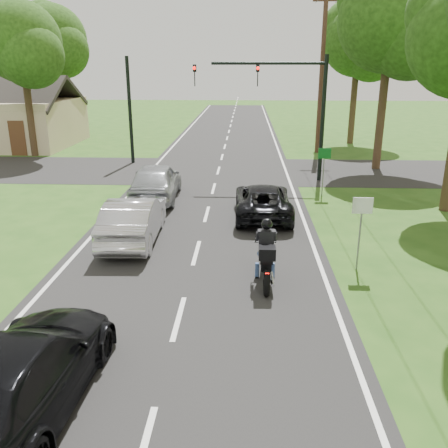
% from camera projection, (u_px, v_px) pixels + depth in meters
% --- Properties ---
extents(ground, '(140.00, 140.00, 0.00)m').
position_uv_depth(ground, '(179.00, 318.00, 10.91)').
color(ground, '#254C15').
rests_on(ground, ground).
extents(road, '(8.00, 100.00, 0.01)m').
position_uv_depth(road, '(210.00, 200.00, 20.37)').
color(road, black).
rests_on(road, ground).
extents(cross_road, '(60.00, 7.00, 0.01)m').
position_uv_depth(cross_road, '(218.00, 171.00, 26.05)').
color(cross_road, black).
rests_on(cross_road, ground).
extents(motorcycle_rider, '(0.60, 2.11, 1.82)m').
position_uv_depth(motorcycle_rider, '(266.00, 259.00, 12.42)').
color(motorcycle_rider, black).
rests_on(motorcycle_rider, ground).
extents(dark_suv, '(2.12, 4.49, 1.24)m').
position_uv_depth(dark_suv, '(263.00, 200.00, 18.07)').
color(dark_suv, black).
rests_on(dark_suv, road).
extents(silver_sedan, '(1.69, 4.47, 1.46)m').
position_uv_depth(silver_sedan, '(133.00, 219.00, 15.48)').
color(silver_sedan, '#B8B8BD').
rests_on(silver_sedan, road).
extents(silver_suv, '(2.07, 4.76, 1.60)m').
position_uv_depth(silver_suv, '(156.00, 181.00, 20.25)').
color(silver_suv, '#A8ABB0').
rests_on(silver_suv, road).
extents(dark_car_behind, '(2.19, 4.94, 1.41)m').
position_uv_depth(dark_car_behind, '(22.00, 374.00, 7.80)').
color(dark_car_behind, black).
rests_on(dark_car_behind, road).
extents(traffic_signal, '(6.38, 0.44, 6.00)m').
position_uv_depth(traffic_signal, '(285.00, 95.00, 22.68)').
color(traffic_signal, black).
rests_on(traffic_signal, ground).
extents(signal_pole_far, '(0.20, 0.20, 6.00)m').
position_uv_depth(signal_pole_far, '(130.00, 111.00, 27.21)').
color(signal_pole_far, black).
rests_on(signal_pole_far, ground).
extents(utility_pole_far, '(1.60, 0.28, 10.00)m').
position_uv_depth(utility_pole_far, '(322.00, 72.00, 29.83)').
color(utility_pole_far, '#4B2D22').
rests_on(utility_pole_far, ground).
extents(sign_white, '(0.55, 0.07, 2.12)m').
position_uv_depth(sign_white, '(362.00, 216.00, 13.01)').
color(sign_white, slate).
rests_on(sign_white, ground).
extents(sign_green, '(0.55, 0.07, 2.12)m').
position_uv_depth(sign_green, '(324.00, 160.00, 20.57)').
color(sign_green, slate).
rests_on(sign_green, ground).
extents(tree_row_d, '(5.76, 5.58, 10.45)m').
position_uv_depth(tree_row_d, '(398.00, 25.00, 23.99)').
color(tree_row_d, '#332316').
rests_on(tree_row_d, ground).
extents(tree_row_e, '(5.28, 5.12, 9.61)m').
position_uv_depth(tree_row_e, '(363.00, 45.00, 32.70)').
color(tree_row_e, '#332316').
rests_on(tree_row_e, ground).
extents(tree_left_near, '(5.12, 4.96, 9.22)m').
position_uv_depth(tree_left_near, '(24.00, 47.00, 28.05)').
color(tree_left_near, '#332316').
rests_on(tree_left_near, ground).
extents(tree_left_far, '(5.76, 5.58, 10.14)m').
position_uv_depth(tree_left_far, '(55.00, 43.00, 37.38)').
color(tree_left_far, '#332316').
rests_on(tree_left_far, ground).
extents(house, '(10.20, 8.00, 4.84)m').
position_uv_depth(house, '(1.00, 120.00, 33.75)').
color(house, tan).
rests_on(house, ground).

